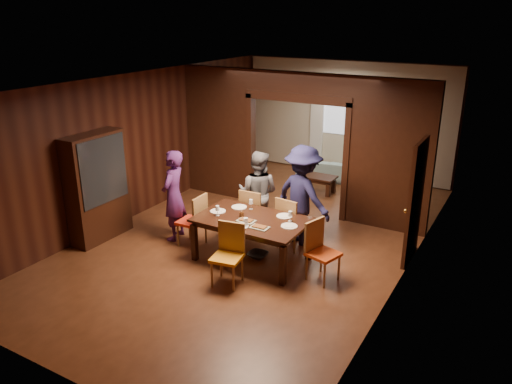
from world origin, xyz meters
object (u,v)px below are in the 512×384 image
Objects in this scene: person_navy at (303,195)px; coffee_table at (318,184)px; chair_near at (227,256)px; chair_far_r at (292,222)px; chair_far_l at (255,213)px; hutch at (97,187)px; sofa at (332,170)px; chair_right at (323,252)px; person_grey at (258,193)px; person_purple at (174,196)px; dining_table at (252,239)px; chair_left at (191,220)px.

person_navy is 2.84m from coffee_table.
chair_far_r is at bearing 69.98° from chair_near.
chair_far_l is 2.92m from hutch.
sofa is 5.07m from chair_right.
person_grey reaches higher than chair_right.
person_purple is at bearing 142.39° from chair_near.
dining_table is 1.90× the size of chair_near.
sofa is (1.26, 4.68, -0.59)m from person_purple.
chair_right is 1.24m from chair_far_r.
person_grey is 0.38m from chair_far_l.
dining_table is 0.86m from chair_far_r.
sofa is 5.64m from chair_near.
person_grey is 2.08m from chair_right.
chair_right is (2.56, -0.00, 0.00)m from chair_left.
chair_left is (-1.68, -1.10, -0.43)m from person_navy.
chair_left is at bearing 43.30° from chair_far_l.
dining_table is at bearing 86.24° from person_navy.
chair_near is at bearing -84.65° from coffee_table.
chair_far_l is 0.79m from chair_far_r.
chair_right is 1.00× the size of chair_far_l.
chair_right is 0.48× the size of hutch.
dining_table is at bearing -84.53° from coffee_table.
person_navy reaches higher than chair_left.
person_navy is at bearing 69.68° from chair_near.
chair_right is 1.51m from chair_near.
chair_left is at bearing 137.23° from chair_near.
sofa is 1.03m from coffee_table.
chair_far_r is at bearing 64.00° from dining_table.
chair_far_r is (-0.94, 0.81, 0.00)m from chair_right.
person_navy is 0.99× the size of dining_table.
person_purple reaches higher than person_grey.
chair_far_l and chair_near have the same top height.
hutch is at bearing 45.62° from person_navy.
chair_right is 1.93m from chair_far_l.
hutch reaches higher than sofa.
hutch reaches higher than dining_table.
hutch is at bearing 30.56° from chair_far_r.
person_purple reaches higher than chair_right.
person_purple is 1.39m from hutch.
chair_far_l is (0.04, -0.19, -0.33)m from person_grey.
person_navy is at bearing -73.21° from coffee_table.
chair_near is at bearing 49.43° from person_purple.
person_grey is 1.35m from chair_left.
person_grey is at bearing 114.16° from dining_table.
chair_right is at bearing 100.61° from sofa.
chair_right reaches higher than sofa.
coffee_table is at bearing 85.59° from chair_near.
chair_left and chair_far_l have the same top height.
person_purple is at bearing -101.23° from chair_left.
chair_far_l is at bearing 80.68° from sofa.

